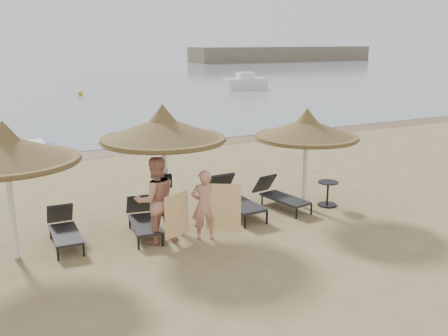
% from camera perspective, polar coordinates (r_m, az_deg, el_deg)
% --- Properties ---
extents(ground, '(160.00, 160.00, 0.00)m').
position_cam_1_polar(ground, '(11.95, -2.62, -7.16)').
color(ground, '#957F4F').
rests_on(ground, ground).
extents(wet_sand_strip, '(200.00, 1.60, 0.01)m').
position_cam_1_polar(wet_sand_strip, '(20.54, -13.51, 1.69)').
color(wet_sand_strip, brown).
rests_on(wet_sand_strip, ground).
extents(palapa_left, '(2.91, 2.91, 2.88)m').
position_cam_1_polar(palapa_left, '(10.73, -23.75, 1.90)').
color(palapa_left, white).
rests_on(palapa_left, ground).
extents(palapa_center, '(2.99, 2.99, 2.96)m').
position_cam_1_polar(palapa_center, '(11.81, -6.99, 4.40)').
color(palapa_center, white).
rests_on(palapa_center, ground).
extents(palapa_right, '(2.72, 2.72, 2.70)m').
position_cam_1_polar(palapa_right, '(13.19, 9.41, 4.43)').
color(palapa_right, white).
rests_on(palapa_right, ground).
extents(lounger_far_left, '(0.63, 1.74, 0.77)m').
position_cam_1_polar(lounger_far_left, '(11.70, -17.83, -6.56)').
color(lounger_far_left, black).
rests_on(lounger_far_left, ground).
extents(lounger_near_left, '(0.83, 1.82, 0.78)m').
position_cam_1_polar(lounger_near_left, '(11.86, -9.24, -5.70)').
color(lounger_near_left, black).
rests_on(lounger_near_left, ground).
extents(lounger_near_right, '(0.78, 2.11, 0.93)m').
position_cam_1_polar(lounger_near_right, '(13.00, 1.02, -3.38)').
color(lounger_near_right, black).
rests_on(lounger_near_right, ground).
extents(lounger_far_right, '(0.88, 1.84, 0.79)m').
position_cam_1_polar(lounger_far_right, '(13.55, 6.28, -3.01)').
color(lounger_far_right, black).
rests_on(lounger_far_right, ground).
extents(side_table, '(0.56, 0.56, 0.67)m').
position_cam_1_polar(side_table, '(13.89, 11.75, -2.96)').
color(side_table, black).
rests_on(side_table, ground).
extents(person_left, '(1.07, 0.72, 2.27)m').
position_cam_1_polar(person_left, '(11.04, -7.84, -2.88)').
color(person_left, tan).
rests_on(person_left, ground).
extents(person_right, '(1.00, 0.81, 1.88)m').
position_cam_1_polar(person_right, '(11.15, -2.28, -3.63)').
color(person_right, tan).
rests_on(person_right, ground).
extents(towel_left, '(0.66, 0.28, 0.99)m').
position_cam_1_polar(towel_left, '(10.99, -5.42, -5.39)').
color(towel_left, orange).
rests_on(towel_left, ground).
extents(towel_right, '(0.69, 0.43, 1.11)m').
position_cam_1_polar(towel_right, '(11.14, -0.09, -4.58)').
color(towel_right, orange).
rests_on(towel_right, ground).
extents(bag_patterned, '(0.30, 0.16, 0.36)m').
position_cam_1_polar(bag_patterned, '(12.24, -7.12, -0.95)').
color(bag_patterned, white).
rests_on(bag_patterned, ground).
extents(bag_dark, '(0.24, 0.09, 0.34)m').
position_cam_1_polar(bag_dark, '(11.94, -6.55, -1.51)').
color(bag_dark, black).
rests_on(bag_dark, ground).
extents(pedal_boat, '(2.29, 1.42, 1.04)m').
position_cam_1_polar(pedal_boat, '(19.71, -21.99, 1.64)').
color(pedal_boat, '#1C4A96').
rests_on(pedal_boat, ground).
extents(buoy_mid, '(0.40, 0.40, 0.40)m').
position_cam_1_polar(buoy_mid, '(42.54, -16.09, 8.22)').
color(buoy_mid, gold).
rests_on(buoy_mid, ground).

